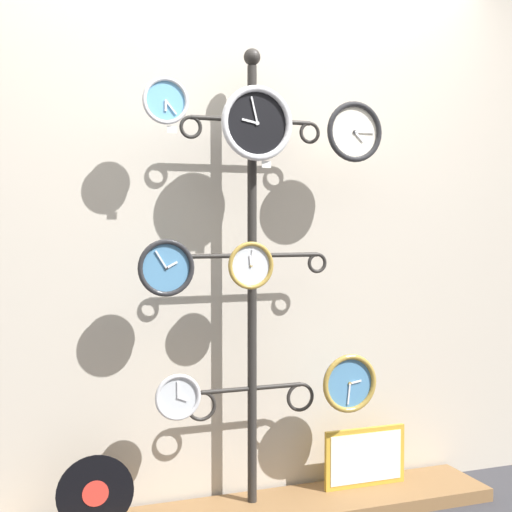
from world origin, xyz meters
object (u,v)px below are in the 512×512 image
(clock_middle_center, at_px, (250,265))
(clock_bottom_right, at_px, (349,383))
(vinyl_record, at_px, (95,493))
(clock_middle_left, at_px, (166,268))
(clock_top_right, at_px, (354,132))
(display_stand, at_px, (252,355))
(clock_top_left, at_px, (165,101))
(picture_frame, at_px, (365,457))
(clock_bottom_left, at_px, (178,397))
(clock_top_center, at_px, (257,123))

(clock_middle_center, height_order, clock_bottom_right, clock_middle_center)
(vinyl_record, bearing_deg, clock_middle_left, -5.36)
(clock_top_right, bearing_deg, display_stand, 166.47)
(clock_top_left, distance_m, picture_frame, 1.85)
(clock_bottom_left, xyz_separation_m, vinyl_record, (-0.33, 0.03, -0.37))
(clock_top_right, bearing_deg, clock_middle_left, 179.73)
(clock_bottom_left, height_order, vinyl_record, clock_bottom_left)
(clock_top_center, distance_m, clock_top_right, 0.46)
(clock_top_left, bearing_deg, clock_top_center, -2.64)
(picture_frame, bearing_deg, display_stand, 179.13)
(clock_bottom_left, bearing_deg, clock_bottom_right, 0.08)
(clock_middle_center, bearing_deg, clock_bottom_right, -0.22)
(clock_top_left, distance_m, clock_top_center, 0.39)
(clock_top_center, distance_m, clock_bottom_left, 1.17)
(vinyl_record, bearing_deg, picture_frame, 3.03)
(clock_top_right, relative_size, clock_middle_center, 1.32)
(picture_frame, bearing_deg, clock_bottom_left, -174.21)
(clock_middle_center, bearing_deg, vinyl_record, 177.89)
(clock_bottom_right, bearing_deg, clock_bottom_left, -179.92)
(clock_top_left, xyz_separation_m, clock_middle_left, (-0.00, -0.00, -0.67))
(clock_bottom_right, height_order, picture_frame, clock_bottom_right)
(clock_middle_left, height_order, clock_bottom_right, clock_middle_left)
(vinyl_record, bearing_deg, display_stand, 6.17)
(clock_middle_left, distance_m, picture_frame, 1.33)
(clock_top_left, bearing_deg, display_stand, 13.71)
(display_stand, relative_size, picture_frame, 4.99)
(clock_middle_left, bearing_deg, clock_middle_center, 0.45)
(clock_top_left, height_order, picture_frame, clock_top_left)
(clock_bottom_right, bearing_deg, clock_middle_left, -179.93)
(display_stand, xyz_separation_m, clock_top_center, (-0.02, -0.12, 0.99))
(picture_frame, bearing_deg, clock_top_center, -169.49)
(clock_top_center, bearing_deg, clock_top_right, 1.31)
(clock_top_left, xyz_separation_m, clock_top_center, (0.38, -0.02, -0.07))
(clock_middle_center, bearing_deg, clock_top_right, -0.82)
(clock_top_left, height_order, vinyl_record, clock_top_left)
(clock_top_left, height_order, clock_middle_left, clock_top_left)
(clock_top_left, relative_size, clock_middle_center, 0.94)
(clock_bottom_left, distance_m, picture_frame, 1.00)
(clock_top_right, relative_size, clock_bottom_left, 1.38)
(clock_top_center, height_order, picture_frame, clock_top_center)
(clock_top_right, bearing_deg, picture_frame, 38.89)
(clock_top_center, xyz_separation_m, clock_middle_center, (-0.02, 0.02, -0.59))
(clock_bottom_left, relative_size, clock_bottom_right, 0.73)
(clock_middle_left, height_order, picture_frame, clock_middle_left)
(clock_middle_left, bearing_deg, vinyl_record, 174.64)
(display_stand, relative_size, clock_bottom_left, 10.62)
(clock_bottom_left, bearing_deg, clock_middle_center, 0.54)
(clock_top_center, bearing_deg, clock_top_left, 177.36)
(display_stand, bearing_deg, clock_top_left, -166.29)
(display_stand, height_order, clock_top_center, display_stand)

